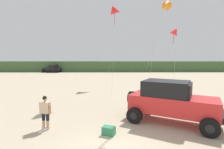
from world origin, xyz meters
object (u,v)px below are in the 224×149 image
cooler_box (109,131)px  distant_pickup (52,69)px  kite_orange_streamer (166,5)px  person_watching (45,111)px  kite_black_sled (175,33)px  jeep (171,101)px  kite_yellow_diamond (116,11)px

cooler_box → distant_pickup: bearing=134.3°
distant_pickup → kite_orange_streamer: bearing=-53.1°
person_watching → distant_pickup: distant_pickup is taller
kite_black_sled → jeep: bearing=-111.0°
jeep → person_watching: size_ratio=2.99×
cooler_box → kite_orange_streamer: kite_orange_streamer is taller
person_watching → cooler_box: (3.06, -0.60, -0.75)m
kite_orange_streamer → distant_pickup: bearing=126.9°
distant_pickup → kite_orange_streamer: (21.07, -28.06, 7.81)m
kite_yellow_diamond → kite_orange_streamer: bearing=-49.0°
cooler_box → kite_orange_streamer: size_ratio=0.06×
distant_pickup → kite_yellow_diamond: (16.29, -22.55, 8.74)m
cooler_box → kite_yellow_diamond: size_ratio=0.05×
jeep → person_watching: (-6.39, -0.91, -0.26)m
jeep → distant_pickup: size_ratio=1.02×
jeep → cooler_box: 3.79m
jeep → distant_pickup: (-18.87, 36.28, -0.26)m
kite_black_sled → kite_orange_streamer: bearing=-143.5°
person_watching → kite_orange_streamer: (8.60, 9.13, 7.81)m
distant_pickup → kite_yellow_diamond: 29.16m
person_watching → kite_yellow_diamond: bearing=75.4°
distant_pickup → cooler_box: bearing=-67.6°
person_watching → cooler_box: size_ratio=2.98×
kite_orange_streamer → kite_black_sled: 3.08m
cooler_box → kite_yellow_diamond: (0.75, 15.24, 9.49)m
cooler_box → kite_black_sled: (6.87, 10.71, 5.95)m
distant_pickup → jeep: bearing=-62.5°
distant_pickup → kite_yellow_diamond: kite_yellow_diamond is taller
kite_black_sled → distant_pickup: bearing=129.6°
jeep → kite_black_sled: 11.03m
jeep → person_watching: bearing=-171.9°
person_watching → cooler_box: bearing=-11.1°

